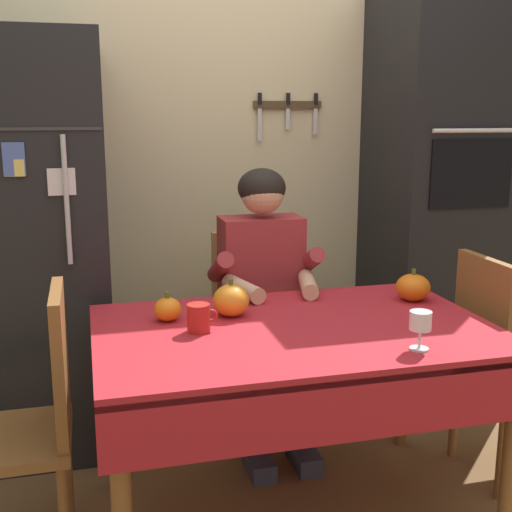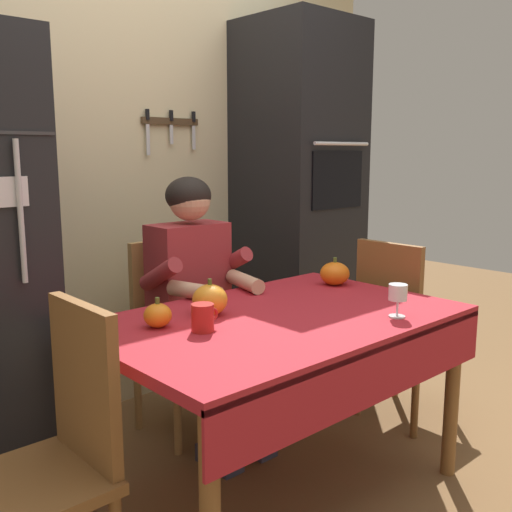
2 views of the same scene
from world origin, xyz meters
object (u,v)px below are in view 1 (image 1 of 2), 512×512
object	(u,v)px
dining_table	(296,351)
seated_person	(265,285)
chair_left_side	(32,416)
wall_oven	(436,198)
pumpkin_large	(168,309)
pumpkin_medium	(231,300)
refrigerator	(27,248)
wine_glass	(420,323)
pumpkin_small	(413,287)
coffee_mug	(199,318)
chair_right_side	(502,358)
chair_behind_person	(254,321)

from	to	relation	value
dining_table	seated_person	size ratio (longest dim) A/B	1.12
seated_person	chair_left_side	distance (m)	1.14
wall_oven	seated_person	distance (m)	1.09
chair_left_side	seated_person	bearing A→B (deg)	31.63
pumpkin_large	pumpkin_medium	distance (m)	0.24
dining_table	refrigerator	bearing A→B (deg)	137.09
dining_table	chair_left_side	size ratio (longest dim) A/B	1.51
wine_glass	pumpkin_small	distance (m)	0.57
wall_oven	chair_left_side	bearing A→B (deg)	-155.10
wall_oven	chair_left_side	xyz separation A→B (m)	(-1.95, -0.91, -0.54)
refrigerator	chair_left_side	distance (m)	0.95
coffee_mug	wine_glass	bearing A→B (deg)	-28.55
refrigerator	wine_glass	size ratio (longest dim) A/B	14.15
pumpkin_medium	chair_right_side	bearing A→B (deg)	-6.28
chair_behind_person	chair_right_side	size ratio (longest dim) A/B	1.00
seated_person	chair_right_side	size ratio (longest dim) A/B	1.34
chair_left_side	pumpkin_medium	distance (m)	0.79
refrigerator	pumpkin_small	bearing A→B (deg)	-23.85
chair_behind_person	pumpkin_small	distance (m)	0.82
chair_left_side	wall_oven	bearing A→B (deg)	24.90
dining_table	chair_behind_person	bearing A→B (deg)	86.28
chair_behind_person	pumpkin_medium	world-z (taller)	chair_behind_person
dining_table	seated_person	xyz separation A→B (m)	(0.05, 0.60, 0.08)
wall_oven	wine_glass	world-z (taller)	wall_oven
pumpkin_small	chair_left_side	bearing A→B (deg)	-172.28
wall_oven	chair_behind_person	world-z (taller)	wall_oven
dining_table	coffee_mug	bearing A→B (deg)	171.14
pumpkin_small	pumpkin_medium	bearing A→B (deg)	-178.87
seated_person	chair_right_side	world-z (taller)	seated_person
dining_table	coffee_mug	size ratio (longest dim) A/B	13.07
chair_behind_person	wine_glass	world-z (taller)	chair_behind_person
wall_oven	chair_left_side	size ratio (longest dim) A/B	2.26
chair_behind_person	coffee_mug	xyz separation A→B (m)	(-0.39, -0.74, 0.28)
refrigerator	pumpkin_small	xyz separation A→B (m)	(1.51, -0.67, -0.11)
wall_oven	chair_right_side	xyz separation A→B (m)	(-0.15, -0.84, -0.54)
chair_behind_person	pumpkin_large	size ratio (longest dim) A/B	8.58
chair_right_side	coffee_mug	world-z (taller)	chair_right_side
chair_right_side	pumpkin_large	bearing A→B (deg)	174.86
chair_left_side	pumpkin_small	size ratio (longest dim) A/B	6.75
coffee_mug	pumpkin_large	world-z (taller)	pumpkin_large
refrigerator	wine_glass	world-z (taller)	refrigerator
seated_person	wine_glass	distance (m)	0.95
wall_oven	pumpkin_medium	xyz separation A→B (m)	(-1.24, -0.72, -0.25)
refrigerator	wine_glass	distance (m)	1.73
coffee_mug	pumpkin_medium	size ratio (longest dim) A/B	0.76
wall_oven	pumpkin_large	xyz separation A→B (m)	(-1.48, -0.72, -0.27)
wall_oven	seated_person	size ratio (longest dim) A/B	1.69
dining_table	chair_behind_person	xyz separation A→B (m)	(0.05, 0.79, -0.14)
seated_person	coffee_mug	bearing A→B (deg)	-125.16
chair_left_side	refrigerator	bearing A→B (deg)	93.26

